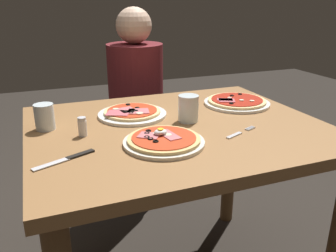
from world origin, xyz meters
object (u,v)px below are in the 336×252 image
object	(u,v)px
dining_table	(177,155)
diner_person	(137,115)
fork	(239,133)
pizza_foreground	(164,141)
knife	(69,158)
pizza_across_right	(237,102)
water_glass_far	(188,110)
water_glass_near	(45,119)
pizza_across_left	(132,113)
salt_shaker	(82,127)

from	to	relation	value
dining_table	diner_person	xyz separation A→B (m)	(0.07, 0.81, -0.09)
dining_table	fork	xyz separation A→B (m)	(0.16, -0.17, 0.13)
pizza_foreground	knife	distance (m)	0.30
pizza_across_right	water_glass_far	world-z (taller)	water_glass_far
water_glass_near	pizza_across_left	bearing A→B (deg)	5.94
water_glass_near	fork	xyz separation A→B (m)	(0.62, -0.29, -0.04)
salt_shaker	diner_person	xyz separation A→B (m)	(0.42, 0.80, -0.25)
pizza_across_left	water_glass_near	size ratio (longest dim) A/B	2.92
pizza_across_left	diner_person	world-z (taller)	diner_person
pizza_across_right	diner_person	bearing A→B (deg)	112.59
pizza_across_left	dining_table	bearing A→B (deg)	-51.43
pizza_across_left	water_glass_near	xyz separation A→B (m)	(-0.33, -0.03, 0.03)
pizza_across_left	pizza_foreground	bearing A→B (deg)	-87.13
pizza_foreground	water_glass_far	distance (m)	0.25
fork	knife	distance (m)	0.58
salt_shaker	diner_person	bearing A→B (deg)	62.24
pizza_foreground	diner_person	world-z (taller)	diner_person
pizza_across_right	knife	bearing A→B (deg)	-157.79
dining_table	diner_person	distance (m)	0.82
salt_shaker	diner_person	size ratio (longest dim) A/B	0.06
water_glass_near	salt_shaker	bearing A→B (deg)	-44.92
salt_shaker	water_glass_far	bearing A→B (deg)	1.44
water_glass_near	water_glass_far	bearing A→B (deg)	-11.50
pizza_across_left	water_glass_far	world-z (taller)	water_glass_far
fork	salt_shaker	distance (m)	0.54
dining_table	water_glass_far	bearing A→B (deg)	21.73
pizza_across_right	salt_shaker	world-z (taller)	salt_shaker
pizza_across_left	knife	xyz separation A→B (m)	(-0.28, -0.32, -0.01)
pizza_foreground	diner_person	size ratio (longest dim) A/B	0.22
fork	salt_shaker	world-z (taller)	salt_shaker
salt_shaker	fork	bearing A→B (deg)	-19.27
dining_table	fork	bearing A→B (deg)	-45.37
knife	salt_shaker	distance (m)	0.19
diner_person	dining_table	bearing A→B (deg)	84.78
pizza_across_left	diner_person	bearing A→B (deg)	72.64
pizza_across_right	water_glass_near	bearing A→B (deg)	-178.41
water_glass_near	pizza_across_right	bearing A→B (deg)	1.59
dining_table	pizza_across_right	size ratio (longest dim) A/B	3.73
dining_table	diner_person	world-z (taller)	diner_person
pizza_across_right	knife	xyz separation A→B (m)	(-0.76, -0.31, -0.01)
pizza_across_left	fork	world-z (taller)	pizza_across_left
pizza_foreground	salt_shaker	distance (m)	0.29
fork	salt_shaker	bearing A→B (deg)	160.73
water_glass_near	salt_shaker	size ratio (longest dim) A/B	1.40
fork	diner_person	bearing A→B (deg)	95.31
dining_table	pizza_across_left	size ratio (longest dim) A/B	3.94
pizza_foreground	water_glass_far	world-z (taller)	water_glass_far
water_glass_far	fork	size ratio (longest dim) A/B	0.68
dining_table	pizza_across_right	bearing A→B (deg)	23.18
pizza_foreground	pizza_across_right	size ratio (longest dim) A/B	0.92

